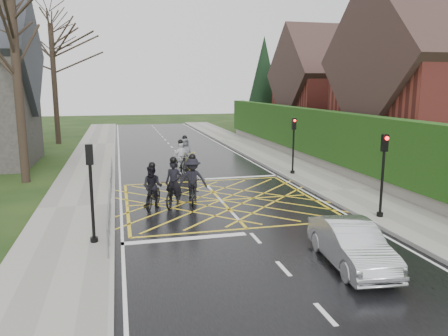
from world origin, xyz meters
name	(u,v)px	position (x,y,z in m)	size (l,w,h in m)	color
ground	(221,200)	(0.00, 0.00, 0.00)	(120.00, 120.00, 0.00)	black
road	(221,200)	(0.00, 0.00, 0.01)	(9.00, 80.00, 0.01)	black
sidewalk_right	(345,191)	(6.00, 0.00, 0.07)	(3.00, 80.00, 0.15)	gray
sidewalk_left	(77,208)	(-6.00, 0.00, 0.07)	(3.00, 80.00, 0.15)	gray
stone_wall	(322,162)	(7.75, 6.00, 0.35)	(0.50, 38.00, 0.70)	slate
hedge	(323,134)	(7.75, 6.00, 2.10)	(0.90, 38.00, 2.80)	#1A3A10
house_far	(335,93)	(14.75, 18.00, 4.36)	(9.80, 8.80, 10.30)	maroon
conifer	(264,85)	(10.75, 26.00, 4.99)	(4.60, 4.60, 10.00)	black
tree_near	(13,24)	(-9.00, 6.00, 7.91)	(9.24, 9.24, 11.44)	black
tree_mid	(23,28)	(-10.00, 14.00, 8.63)	(10.08, 10.08, 12.48)	black
tree_far	(53,59)	(-9.30, 22.00, 7.19)	(8.40, 8.40, 10.40)	black
railing_south	(109,212)	(-4.65, -3.50, 0.78)	(0.05, 5.04, 1.03)	slate
railing_north	(111,171)	(-4.65, 4.00, 0.79)	(0.05, 6.04, 1.03)	slate
traffic_light_ne	(293,146)	(5.10, 4.20, 1.66)	(0.24, 0.31, 3.21)	black
traffic_light_se	(382,177)	(5.10, -4.20, 1.66)	(0.24, 0.31, 3.21)	black
traffic_light_sw	(92,195)	(-5.10, -4.50, 1.66)	(0.24, 0.31, 3.21)	black
cyclist_rear	(174,189)	(-2.06, -0.22, 0.66)	(1.49, 2.22, 2.04)	black
cyclist_back	(153,191)	(-2.96, -0.48, 0.72)	(1.20, 1.96, 1.90)	black
cyclist_mid	(193,184)	(-1.21, 0.07, 0.77)	(1.35, 2.25, 2.09)	black
cyclist_front	(181,161)	(-0.85, 6.21, 0.73)	(1.17, 2.05, 1.98)	black
cyclist_lead	(185,158)	(-0.40, 7.54, 0.71)	(1.28, 2.24, 2.06)	yellow
car	(351,244)	(1.91, -7.70, 0.61)	(1.30, 3.73, 1.23)	silver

